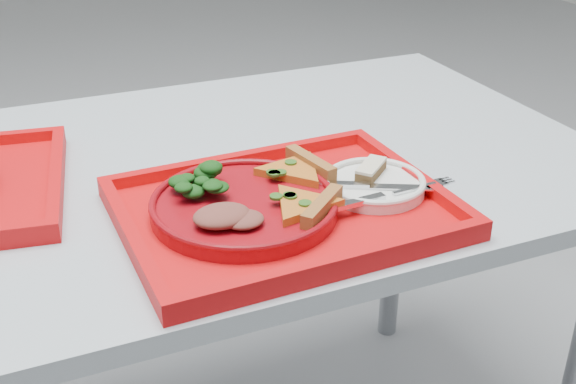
# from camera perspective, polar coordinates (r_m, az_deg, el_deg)

# --- Properties ---
(table) EXTENTS (1.60, 0.80, 0.75)m
(table) POSITION_cam_1_polar(r_m,az_deg,el_deg) (1.19, -12.85, -2.23)
(table) COLOR #ADB6C2
(table) RESTS_ON ground
(tray_main) EXTENTS (0.46, 0.36, 0.01)m
(tray_main) POSITION_cam_1_polar(r_m,az_deg,el_deg) (1.02, -0.36, -1.66)
(tray_main) COLOR red
(tray_main) RESTS_ON table
(dinner_plate) EXTENTS (0.26, 0.26, 0.02)m
(dinner_plate) POSITION_cam_1_polar(r_m,az_deg,el_deg) (1.00, -3.48, -1.26)
(dinner_plate) COLOR maroon
(dinner_plate) RESTS_ON tray_main
(side_plate) EXTENTS (0.15, 0.15, 0.01)m
(side_plate) POSITION_cam_1_polar(r_m,az_deg,el_deg) (1.07, 6.81, 0.43)
(side_plate) COLOR white
(side_plate) RESTS_ON tray_main
(pizza_slice_a) EXTENTS (0.15, 0.16, 0.02)m
(pizza_slice_a) POSITION_cam_1_polar(r_m,az_deg,el_deg) (0.98, 1.13, -0.79)
(pizza_slice_a) COLOR gold
(pizza_slice_a) RESTS_ON dinner_plate
(pizza_slice_b) EXTENTS (0.14, 0.13, 0.02)m
(pizza_slice_b) POSITION_cam_1_polar(r_m,az_deg,el_deg) (1.07, 0.49, 1.93)
(pizza_slice_b) COLOR gold
(pizza_slice_b) RESTS_ON dinner_plate
(salad_heap) EXTENTS (0.09, 0.08, 0.04)m
(salad_heap) POSITION_cam_1_polar(r_m,az_deg,el_deg) (1.02, -7.09, 1.08)
(salad_heap) COLOR black
(salad_heap) RESTS_ON dinner_plate
(meat_portion) EXTENTS (0.08, 0.06, 0.02)m
(meat_portion) POSITION_cam_1_polar(r_m,az_deg,el_deg) (0.94, -5.25, -1.88)
(meat_portion) COLOR brown
(meat_portion) RESTS_ON dinner_plate
(dessert_bar) EXTENTS (0.07, 0.06, 0.02)m
(dessert_bar) POSITION_cam_1_polar(r_m,az_deg,el_deg) (1.09, 6.57, 1.78)
(dessert_bar) COLOR #493018
(dessert_bar) RESTS_ON side_plate
(knife) EXTENTS (0.17, 0.10, 0.01)m
(knife) POSITION_cam_1_polar(r_m,az_deg,el_deg) (1.05, 7.25, 0.49)
(knife) COLOR silver
(knife) RESTS_ON side_plate
(fork) EXTENTS (0.19, 0.03, 0.01)m
(fork) POSITION_cam_1_polar(r_m,az_deg,el_deg) (1.03, 8.23, -0.12)
(fork) COLOR silver
(fork) RESTS_ON side_plate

